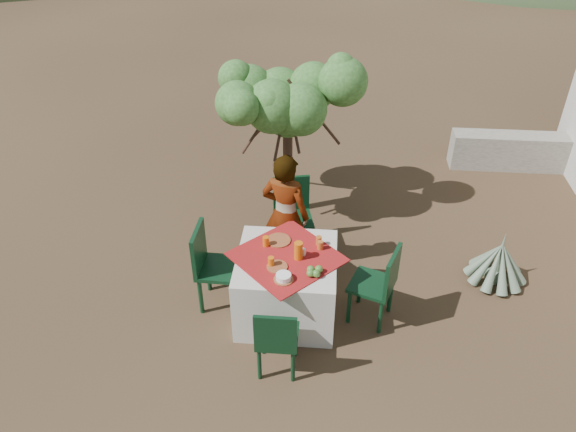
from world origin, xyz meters
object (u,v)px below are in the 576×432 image
object	(u,v)px
chair_near	(277,338)
chair_right	(380,283)
agave	(498,262)
person	(285,215)
chair_far	(293,212)
shrub_tree	(293,106)
juice_pitcher	(298,251)
chair_left	(211,263)
table	(287,285)

from	to	relation	value
chair_near	chair_right	bearing A→B (deg)	-140.72
agave	person	bearing A→B (deg)	179.84
chair_far	agave	world-z (taller)	chair_far
chair_far	chair_near	xyz separation A→B (m)	(0.01, -1.99, -0.06)
shrub_tree	chair_far	bearing A→B (deg)	-85.51
chair_far	shrub_tree	distance (m)	1.30
chair_near	juice_pitcher	world-z (taller)	juice_pitcher
shrub_tree	juice_pitcher	size ratio (longest dim) A/B	9.82
agave	chair_left	bearing A→B (deg)	-168.63
shrub_tree	agave	world-z (taller)	shrub_tree
person	table	bearing A→B (deg)	113.14
table	shrub_tree	bearing A→B (deg)	92.66
chair_far	chair_near	distance (m)	1.99
table	agave	distance (m)	2.48
chair_left	agave	bearing A→B (deg)	-77.03
chair_right	juice_pitcher	distance (m)	0.91
table	chair_right	xyz separation A→B (m)	(0.96, -0.04, 0.13)
chair_left	shrub_tree	bearing A→B (deg)	-19.06
agave	chair_near	bearing A→B (deg)	-146.82
table	person	bearing A→B (deg)	95.98
table	juice_pitcher	bearing A→B (deg)	-8.56
agave	juice_pitcher	distance (m)	2.45
table	chair_near	xyz separation A→B (m)	(-0.02, -0.84, 0.09)
chair_far	agave	xyz separation A→B (m)	(2.40, -0.42, -0.28)
table	shrub_tree	xyz separation A→B (m)	(-0.09, 1.99, 1.14)
chair_left	agave	size ratio (longest dim) A/B	1.32
juice_pitcher	chair_near	bearing A→B (deg)	-99.65
chair_near	agave	bearing A→B (deg)	-146.91
chair_left	shrub_tree	size ratio (longest dim) A/B	0.51
chair_right	agave	xyz separation A→B (m)	(1.41, 0.76, -0.26)
table	agave	world-z (taller)	table
chair_left	person	size ratio (longest dim) A/B	0.64
chair_left	chair_right	size ratio (longest dim) A/B	1.06
person	shrub_tree	xyz separation A→B (m)	(-0.02, 1.26, 0.76)
chair_left	chair_near	bearing A→B (deg)	-137.82
chair_near	person	distance (m)	1.60
table	juice_pitcher	world-z (taller)	juice_pitcher
chair_near	agave	xyz separation A→B (m)	(2.39, 1.56, -0.22)
agave	shrub_tree	bearing A→B (deg)	152.82
table	agave	bearing A→B (deg)	16.88
shrub_tree	agave	xyz separation A→B (m)	(2.47, -1.27, -1.27)
chair_far	shrub_tree	world-z (taller)	shrub_tree
table	chair_near	bearing A→B (deg)	-91.32
person	agave	distance (m)	2.50
shrub_tree	chair_left	bearing A→B (deg)	-110.65
table	person	size ratio (longest dim) A/B	0.85
chair_far	person	xyz separation A→B (m)	(-0.05, -0.42, 0.24)
person	agave	size ratio (longest dim) A/B	2.05
chair_near	juice_pitcher	xyz separation A→B (m)	(0.14, 0.83, 0.39)
person	chair_left	bearing A→B (deg)	58.53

